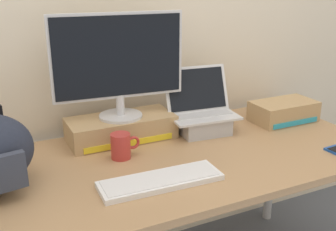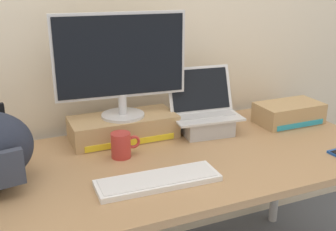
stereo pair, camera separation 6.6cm
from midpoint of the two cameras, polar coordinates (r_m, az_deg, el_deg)
name	(u,v)px [view 1 (the left image)]	position (r m, az deg, el deg)	size (l,w,h in m)	color
back_wall	(121,3)	(1.96, -7.64, 15.45)	(7.00, 0.10, 2.60)	beige
desk	(168,172)	(1.67, -1.13, -7.94)	(1.81, 0.80, 0.72)	#A87F56
toner_box_yellow	(121,128)	(1.82, -7.61, -1.75)	(0.47, 0.21, 0.10)	tan
desktop_monitor	(119,63)	(1.74, -8.03, 7.33)	(0.57, 0.19, 0.45)	silver
open_laptop	(201,118)	(1.90, 3.71, -0.39)	(0.33, 0.25, 0.29)	#ADADB2
external_keyboard	(161,180)	(1.45, -2.34, -9.11)	(0.45, 0.16, 0.02)	white
coffee_mug	(121,146)	(1.64, -7.71, -4.26)	(0.12, 0.08, 0.10)	#B2332D
toner_box_cyan	(284,111)	(2.10, 15.06, 0.58)	(0.32, 0.18, 0.10)	tan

